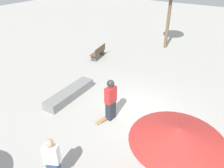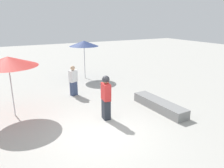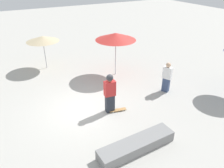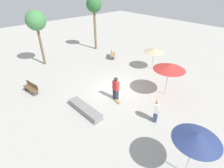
% 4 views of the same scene
% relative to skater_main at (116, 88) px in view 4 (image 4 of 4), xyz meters
% --- Properties ---
extents(ground_plane, '(60.00, 60.00, 0.00)m').
position_rel_skater_main_xyz_m(ground_plane, '(-0.72, -0.97, -1.01)').
color(ground_plane, '#B2AFA8').
extents(skater_main, '(0.33, 0.53, 1.88)m').
position_rel_skater_main_xyz_m(skater_main, '(0.00, 0.00, 0.00)').
color(skater_main, '#282D38').
rests_on(skater_main, ground_plane).
extents(skateboard, '(0.36, 0.82, 0.07)m').
position_rel_skater_main_xyz_m(skateboard, '(0.17, 0.32, -0.96)').
color(skateboard, '#B7844C').
rests_on(skateboard, ground_plane).
extents(concrete_ledge, '(0.81, 3.03, 0.43)m').
position_rel_skater_main_xyz_m(concrete_ledge, '(2.63, -0.27, -0.80)').
color(concrete_ledge, gray).
rests_on(concrete_ledge, ground_plane).
extents(bench_near, '(0.73, 1.65, 0.85)m').
position_rel_skater_main_xyz_m(bench_near, '(4.47, -5.17, -0.59)').
color(bench_near, '#47474C').
rests_on(bench_near, ground_plane).
extents(bench_far, '(1.45, 1.44, 0.85)m').
position_rel_skater_main_xyz_m(bench_far, '(-5.26, -6.26, -0.59)').
color(bench_far, '#47474C').
rests_on(bench_far, ground_plane).
extents(shade_umbrella_tan, '(2.04, 2.04, 2.14)m').
position_rel_skater_main_xyz_m(shade_umbrella_tan, '(-6.38, -1.41, 0.95)').
color(shade_umbrella_tan, '#B7B7BC').
rests_on(shade_umbrella_tan, ground_plane).
extents(shade_umbrella_red, '(2.37, 2.37, 2.60)m').
position_rel_skater_main_xyz_m(shade_umbrella_red, '(-3.37, 2.15, 1.38)').
color(shade_umbrella_red, '#B7B7BC').
rests_on(shade_umbrella_red, ground_plane).
extents(shade_umbrella_navy, '(2.00, 2.00, 2.62)m').
position_rel_skater_main_xyz_m(shade_umbrella_navy, '(1.63, 6.61, 1.41)').
color(shade_umbrella_navy, '#B7B7BC').
rests_on(shade_umbrella_navy, ground_plane).
extents(palm_tree_center_left, '(1.92, 1.92, 5.50)m').
position_rel_skater_main_xyz_m(palm_tree_center_left, '(1.36, -9.84, 3.44)').
color(palm_tree_center_left, brown).
rests_on(palm_tree_center_left, ground_plane).
extents(palm_tree_far_back, '(1.82, 1.82, 6.30)m').
position_rel_skater_main_xyz_m(palm_tree_far_back, '(-5.72, -10.01, 4.17)').
color(palm_tree_far_back, brown).
rests_on(palm_tree_far_back, ground_plane).
extents(bystander_watching, '(0.51, 0.43, 1.65)m').
position_rel_skater_main_xyz_m(bystander_watching, '(-0.24, 3.50, -0.19)').
color(bystander_watching, '#38476B').
rests_on(bystander_watching, ground_plane).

